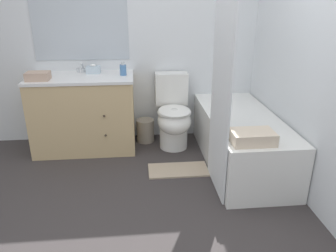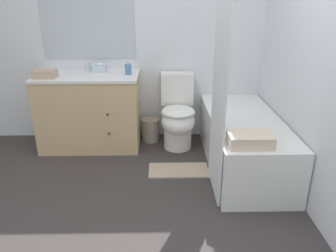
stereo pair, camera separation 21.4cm
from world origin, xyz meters
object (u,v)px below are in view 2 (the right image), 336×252
(hand_towel_folded, at_px, (45,74))
(vanity_cabinet, at_px, (90,110))
(bath_mat, at_px, (179,170))
(sink_faucet, at_px, (90,68))
(wastebasket, at_px, (151,130))
(bathtub, at_px, (243,141))
(tissue_box, at_px, (100,68))
(bath_towel_folded, at_px, (250,140))
(soap_dispenser, at_px, (128,69))
(toilet, at_px, (178,116))

(hand_towel_folded, bearing_deg, vanity_cabinet, 19.13)
(hand_towel_folded, height_order, bath_mat, hand_towel_folded)
(sink_faucet, distance_m, wastebasket, 0.98)
(bathtub, xyz_separation_m, tissue_box, (-1.48, 0.63, 0.60))
(vanity_cabinet, xyz_separation_m, bathtub, (1.60, -0.51, -0.16))
(bath_towel_folded, bearing_deg, soap_dispenser, 132.68)
(vanity_cabinet, height_order, hand_towel_folded, hand_towel_folded)
(bath_towel_folded, relative_size, bath_mat, 0.59)
(vanity_cabinet, bearing_deg, toilet, -2.87)
(bath_towel_folded, bearing_deg, bath_mat, 136.50)
(sink_faucet, relative_size, toilet, 0.18)
(hand_towel_folded, bearing_deg, toilet, 3.68)
(sink_faucet, relative_size, bath_mat, 0.24)
(vanity_cabinet, xyz_separation_m, bath_towel_folded, (1.48, -1.13, 0.14))
(hand_towel_folded, relative_size, bath_mat, 0.38)
(bath_towel_folded, bearing_deg, hand_towel_folded, 152.06)
(vanity_cabinet, bearing_deg, wastebasket, 9.67)
(bath_mat, bearing_deg, soap_dispenser, 129.26)
(sink_faucet, bearing_deg, bath_towel_folded, -41.69)
(bathtub, bearing_deg, soap_dispenser, 156.52)
(toilet, xyz_separation_m, bathtub, (0.63, -0.46, -0.10))
(wastebasket, distance_m, hand_towel_folded, 1.31)
(bathtub, relative_size, hand_towel_folded, 7.10)
(tissue_box, distance_m, bath_mat, 1.42)
(toilet, distance_m, soap_dispenser, 0.74)
(bathtub, bearing_deg, vanity_cabinet, 162.45)
(bathtub, xyz_separation_m, soap_dispenser, (-1.16, 0.50, 0.63))
(soap_dispenser, relative_size, hand_towel_folded, 0.63)
(vanity_cabinet, xyz_separation_m, bath_mat, (0.96, -0.63, -0.41))
(bath_mat, bearing_deg, bath_towel_folded, -43.50)
(vanity_cabinet, xyz_separation_m, wastebasket, (0.66, 0.11, -0.29))
(vanity_cabinet, xyz_separation_m, tissue_box, (0.12, 0.13, 0.44))
(toilet, relative_size, soap_dispenser, 5.71)
(wastebasket, xyz_separation_m, bath_mat, (0.30, -0.75, -0.13))
(toilet, distance_m, bath_towel_folded, 1.21)
(toilet, xyz_separation_m, soap_dispenser, (-0.53, 0.05, 0.52))
(toilet, relative_size, bath_towel_folded, 2.33)
(toilet, relative_size, wastebasket, 3.00)
(bath_towel_folded, xyz_separation_m, bath_mat, (-0.53, 0.50, -0.55))
(vanity_cabinet, bearing_deg, bath_towel_folded, -37.35)
(wastebasket, xyz_separation_m, hand_towel_folded, (-1.06, -0.25, 0.73))
(wastebasket, height_order, hand_towel_folded, hand_towel_folded)
(toilet, height_order, bathtub, toilet)
(bath_towel_folded, height_order, bath_mat, bath_towel_folded)
(sink_faucet, bearing_deg, wastebasket, -6.57)
(tissue_box, bearing_deg, bath_towel_folded, -42.70)
(sink_faucet, bearing_deg, soap_dispenser, -23.47)
(soap_dispenser, distance_m, hand_towel_folded, 0.85)
(tissue_box, bearing_deg, toilet, -11.71)
(toilet, bearing_deg, tissue_box, 168.29)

